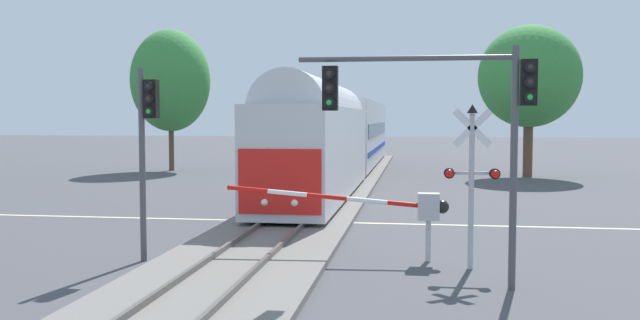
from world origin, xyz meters
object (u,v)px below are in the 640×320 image
object	(u,v)px
oak_far_right	(529,77)
pine_left_background	(170,81)
commuter_train	(344,134)
traffic_signal_median	(146,132)
crossing_signal_mast	(472,169)
traffic_signal_near_right	(449,106)
crossing_gate_near	(403,206)

from	to	relation	value
oak_far_right	pine_left_background	world-z (taller)	pine_left_background
commuter_train	oak_far_right	xyz separation A→B (m)	(11.52, 3.61, 3.62)
traffic_signal_median	crossing_signal_mast	bearing A→B (deg)	1.99
traffic_signal_near_right	pine_left_background	bearing A→B (deg)	120.44
traffic_signal_near_right	pine_left_background	size ratio (longest dim) A/B	0.53
crossing_gate_near	pine_left_background	world-z (taller)	pine_left_background
crossing_signal_mast	traffic_signal_near_right	size ratio (longest dim) A/B	0.77
crossing_gate_near	crossing_signal_mast	distance (m)	2.15
traffic_signal_near_right	crossing_signal_mast	bearing A→B (deg)	70.83
commuter_train	pine_left_background	xyz separation A→B (m)	(-12.92, 4.88, 3.62)
traffic_signal_near_right	oak_far_right	world-z (taller)	oak_far_right
traffic_signal_median	commuter_train	bearing A→B (deg)	83.99
crossing_gate_near	traffic_signal_median	size ratio (longest dim) A/B	1.18
commuter_train	pine_left_background	bearing A→B (deg)	159.32
traffic_signal_median	pine_left_background	distance (m)	31.03
crossing_gate_near	traffic_signal_near_right	bearing A→B (deg)	-68.38
pine_left_background	traffic_signal_near_right	bearing A→B (deg)	-59.56
commuter_train	traffic_signal_near_right	distance (m)	26.34
crossing_signal_mast	traffic_signal_near_right	xyz separation A→B (m)	(-0.66, -1.89, 1.53)
crossing_signal_mast	traffic_signal_median	size ratio (longest dim) A/B	0.81
pine_left_background	oak_far_right	bearing A→B (deg)	-2.96
commuter_train	crossing_gate_near	distance (m)	23.55
commuter_train	crossing_signal_mast	xyz separation A→B (m)	(5.77, -23.93, -0.28)
crossing_gate_near	crossing_signal_mast	size ratio (longest dim) A/B	1.46
crossing_gate_near	oak_far_right	world-z (taller)	oak_far_right
traffic_signal_median	pine_left_background	xyz separation A→B (m)	(-10.37, 29.09, 3.01)
traffic_signal_near_right	traffic_signal_median	world-z (taller)	traffic_signal_near_right
pine_left_background	crossing_signal_mast	bearing A→B (deg)	-57.03
commuter_train	traffic_signal_near_right	size ratio (longest dim) A/B	7.89
pine_left_background	crossing_gate_near	bearing A→B (deg)	-58.80
traffic_signal_near_right	traffic_signal_median	distance (m)	7.85
crossing_gate_near	pine_left_background	distance (m)	33.15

